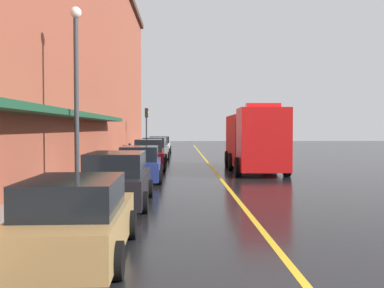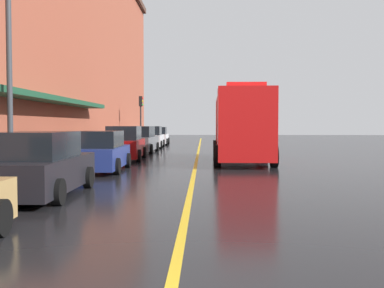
{
  "view_description": "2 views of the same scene",
  "coord_description": "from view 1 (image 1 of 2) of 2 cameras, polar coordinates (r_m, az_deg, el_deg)",
  "views": [
    {
      "loc": [
        -1.98,
        -5.39,
        2.47
      ],
      "look_at": [
        -1.26,
        22.03,
        1.5
      ],
      "focal_mm": 41.29,
      "sensor_mm": 36.0,
      "label": 1
    },
    {
      "loc": [
        0.37,
        -3.13,
        1.9
      ],
      "look_at": [
        -0.12,
        16.14,
        1.08
      ],
      "focal_mm": 42.63,
      "sensor_mm": 36.0,
      "label": 2
    }
  ],
  "objects": [
    {
      "name": "parked_car_0",
      "position": [
        8.81,
        -14.84,
        -9.45
      ],
      "size": [
        2.17,
        4.37,
        1.54
      ],
      "rotation": [
        0.0,
        0.0,
        1.59
      ],
      "color": "#A5844C",
      "rests_on": "ground"
    },
    {
      "name": "street_lamp_left",
      "position": [
        17.56,
        -14.73,
        8.26
      ],
      "size": [
        0.44,
        0.44,
        6.94
      ],
      "color": "#33383D",
      "rests_on": "sidewalk_left"
    },
    {
      "name": "parked_car_6",
      "position": [
        45.01,
        -4.01,
        -0.12
      ],
      "size": [
        2.11,
        4.31,
        1.68
      ],
      "rotation": [
        0.0,
        0.0,
        1.59
      ],
      "color": "silver",
      "rests_on": "ground"
    },
    {
      "name": "parked_car_3",
      "position": [
        26.82,
        -5.57,
        -1.46
      ],
      "size": [
        2.14,
        4.81,
        1.82
      ],
      "rotation": [
        0.0,
        0.0,
        1.61
      ],
      "color": "maroon",
      "rests_on": "ground"
    },
    {
      "name": "fire_truck",
      "position": [
        25.85,
        7.99,
        0.49
      ],
      "size": [
        2.92,
        8.61,
        3.75
      ],
      "rotation": [
        0.0,
        0.0,
        -1.59
      ],
      "color": "red",
      "rests_on": "ground"
    },
    {
      "name": "sidewalk_left",
      "position": [
        30.77,
        -9.39,
        -2.47
      ],
      "size": [
        2.4,
        70.0,
        0.15
      ],
      "primitive_type": "cube",
      "color": "gray",
      "rests_on": "ground"
    },
    {
      "name": "parked_car_2",
      "position": [
        20.87,
        -6.72,
        -2.65
      ],
      "size": [
        2.17,
        4.76,
        1.65
      ],
      "rotation": [
        0.0,
        0.0,
        1.6
      ],
      "color": "navy",
      "rests_on": "ground"
    },
    {
      "name": "parked_car_4",
      "position": [
        33.27,
        -4.79,
        -0.8
      ],
      "size": [
        2.1,
        4.79,
        1.79
      ],
      "rotation": [
        0.0,
        0.0,
        1.53
      ],
      "color": "#595B60",
      "rests_on": "ground"
    },
    {
      "name": "parking_meter_1",
      "position": [
        26.69,
        -8.76,
        -1.03
      ],
      "size": [
        0.14,
        0.18,
        1.33
      ],
      "color": "#4C4C51",
      "rests_on": "sidewalk_left"
    },
    {
      "name": "brick_building_left",
      "position": [
        31.96,
        -22.31,
        12.56
      ],
      "size": [
        12.47,
        64.0,
        16.78
      ],
      "color": "brown",
      "rests_on": "ground"
    },
    {
      "name": "ground_plane",
      "position": [
        30.55,
        2.21,
        -2.62
      ],
      "size": [
        112.0,
        112.0,
        0.0
      ],
      "primitive_type": "plane",
      "color": "black"
    },
    {
      "name": "parked_car_5",
      "position": [
        39.33,
        -4.3,
        -0.38
      ],
      "size": [
        2.04,
        4.52,
        1.77
      ],
      "rotation": [
        0.0,
        0.0,
        1.59
      ],
      "color": "silver",
      "rests_on": "ground"
    },
    {
      "name": "parked_car_1",
      "position": [
        14.44,
        -9.64,
        -4.64
      ],
      "size": [
        2.19,
        4.82,
        1.71
      ],
      "rotation": [
        0.0,
        0.0,
        1.59
      ],
      "color": "black",
      "rests_on": "ground"
    },
    {
      "name": "parking_meter_0",
      "position": [
        29.57,
        -8.05,
        -0.73
      ],
      "size": [
        0.14,
        0.18,
        1.33
      ],
      "color": "#4C4C51",
      "rests_on": "sidewalk_left"
    },
    {
      "name": "traffic_light_near",
      "position": [
        43.33,
        -5.89,
        2.92
      ],
      "size": [
        0.38,
        0.36,
        4.3
      ],
      "color": "#232326",
      "rests_on": "sidewalk_left"
    },
    {
      "name": "lane_center_stripe",
      "position": [
        30.55,
        2.21,
        -2.61
      ],
      "size": [
        0.16,
        70.0,
        0.01
      ],
      "primitive_type": "cube",
      "color": "gold",
      "rests_on": "ground"
    }
  ]
}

